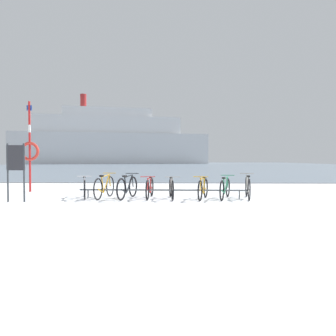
# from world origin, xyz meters

# --- Properties ---
(ground) EXTENTS (80.00, 132.00, 0.08)m
(ground) POSITION_xyz_m (0.00, 53.90, -0.04)
(ground) COLOR white
(bike_rack) EXTENTS (5.43, 0.16, 0.31)m
(bike_rack) POSITION_xyz_m (-0.57, 3.20, 0.27)
(bike_rack) COLOR #4C5156
(bike_rack) RESTS_ON ground
(bicycle_0) EXTENTS (0.60, 1.57, 0.75)m
(bicycle_0) POSITION_xyz_m (-3.15, 3.30, 0.34)
(bicycle_0) COLOR black
(bicycle_0) RESTS_ON ground
(bicycle_1) EXTENTS (0.46, 1.72, 0.81)m
(bicycle_1) POSITION_xyz_m (-2.49, 3.28, 0.37)
(bicycle_1) COLOR black
(bicycle_1) RESTS_ON ground
(bicycle_2) EXTENTS (0.55, 1.65, 0.81)m
(bicycle_2) POSITION_xyz_m (-1.72, 3.20, 0.36)
(bicycle_2) COLOR black
(bicycle_2) RESTS_ON ground
(bicycle_3) EXTENTS (0.46, 1.71, 0.74)m
(bicycle_3) POSITION_xyz_m (-1.01, 3.31, 0.34)
(bicycle_3) COLOR black
(bicycle_3) RESTS_ON ground
(bicycle_4) EXTENTS (0.46, 1.60, 0.74)m
(bicycle_4) POSITION_xyz_m (-0.30, 3.17, 0.34)
(bicycle_4) COLOR black
(bicycle_4) RESTS_ON ground
(bicycle_5) EXTENTS (0.57, 1.56, 0.75)m
(bicycle_5) POSITION_xyz_m (0.71, 3.09, 0.34)
(bicycle_5) COLOR black
(bicycle_5) RESTS_ON ground
(bicycle_6) EXTENTS (0.66, 1.65, 0.75)m
(bicycle_6) POSITION_xyz_m (1.42, 3.20, 0.34)
(bicycle_6) COLOR black
(bicycle_6) RESTS_ON ground
(bicycle_7) EXTENTS (0.46, 1.71, 0.81)m
(bicycle_7) POSITION_xyz_m (2.16, 3.29, 0.37)
(bicycle_7) COLOR black
(bicycle_7) RESTS_ON ground
(info_sign) EXTENTS (0.55, 0.06, 1.74)m
(info_sign) POSITION_xyz_m (-4.92, 2.31, 1.16)
(info_sign) COLOR #33383D
(info_sign) RESTS_ON ground
(rescue_post) EXTENTS (0.75, 0.11, 3.52)m
(rescue_post) POSITION_xyz_m (-5.86, 5.27, 1.67)
(rescue_post) COLOR red
(rescue_post) RESTS_ON ground
(ferry_ship) EXTENTS (53.46, 21.14, 19.00)m
(ferry_ship) POSITION_xyz_m (-18.27, 81.84, 6.37)
(ferry_ship) COLOR silver
(ferry_ship) RESTS_ON ground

